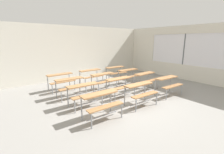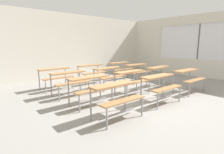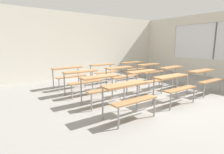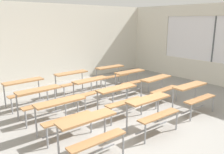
{
  "view_description": "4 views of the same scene",
  "coord_description": "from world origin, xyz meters",
  "px_view_note": "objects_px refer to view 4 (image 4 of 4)",
  "views": [
    {
      "loc": [
        -3.65,
        -4.06,
        2.21
      ],
      "look_at": [
        0.23,
        0.96,
        0.7
      ],
      "focal_mm": 25.04,
      "sensor_mm": 36.0,
      "label": 1
    },
    {
      "loc": [
        -3.8,
        -3.3,
        1.6
      ],
      "look_at": [
        0.19,
        1.35,
        0.43
      ],
      "focal_mm": 28.0,
      "sensor_mm": 36.0,
      "label": 2
    },
    {
      "loc": [
        -3.8,
        -3.3,
        1.6
      ],
      "look_at": [
        -0.2,
        1.55,
        0.43
      ],
      "focal_mm": 28.0,
      "sensor_mm": 36.0,
      "label": 3
    },
    {
      "loc": [
        -3.39,
        -3.63,
        2.4
      ],
      "look_at": [
        0.6,
        1.16,
        0.83
      ],
      "focal_mm": 36.46,
      "sensor_mm": 36.0,
      "label": 4
    }
  ],
  "objects_px": {
    "desk_bench_r0c2": "(193,92)",
    "desk_bench_r3c2": "(112,72)",
    "desk_bench_r0c0": "(90,129)",
    "desk_bench_r2c1": "(93,86)",
    "desk_bench_r1c2": "(159,84)",
    "desk_bench_r1c0": "(63,110)",
    "desk_bench_r2c0": "(41,97)",
    "desk_bench_r3c1": "(73,78)",
    "desk_bench_r2c2": "(132,77)",
    "desk_bench_r3c0": "(25,87)",
    "desk_bench_r1c1": "(119,95)",
    "desk_bench_r0c1": "(152,107)"
  },
  "relations": [
    {
      "from": "desk_bench_r3c0",
      "to": "desk_bench_r1c0",
      "type": "bearing_deg",
      "value": -90.97
    },
    {
      "from": "desk_bench_r0c1",
      "to": "desk_bench_r3c0",
      "type": "distance_m",
      "value": 3.62
    },
    {
      "from": "desk_bench_r2c2",
      "to": "desk_bench_r3c2",
      "type": "distance_m",
      "value": 1.04
    },
    {
      "from": "desk_bench_r0c1",
      "to": "desk_bench_r1c1",
      "type": "bearing_deg",
      "value": 92.32
    },
    {
      "from": "desk_bench_r1c2",
      "to": "desk_bench_r3c2",
      "type": "height_order",
      "value": "same"
    },
    {
      "from": "desk_bench_r1c2",
      "to": "desk_bench_r3c0",
      "type": "bearing_deg",
      "value": 143.12
    },
    {
      "from": "desk_bench_r0c0",
      "to": "desk_bench_r2c2",
      "type": "distance_m",
      "value": 3.85
    },
    {
      "from": "desk_bench_r1c0",
      "to": "desk_bench_r2c2",
      "type": "xyz_separation_m",
      "value": [
        3.13,
        1.1,
        0.0
      ]
    },
    {
      "from": "desk_bench_r0c1",
      "to": "desk_bench_r3c0",
      "type": "height_order",
      "value": "same"
    },
    {
      "from": "desk_bench_r0c2",
      "to": "desk_bench_r2c0",
      "type": "distance_m",
      "value": 3.9
    },
    {
      "from": "desk_bench_r0c2",
      "to": "desk_bench_r1c2",
      "type": "relative_size",
      "value": 1.0
    },
    {
      "from": "desk_bench_r0c0",
      "to": "desk_bench_r3c1",
      "type": "xyz_separation_m",
      "value": [
        1.58,
        3.29,
        0.0
      ]
    },
    {
      "from": "desk_bench_r0c0",
      "to": "desk_bench_r2c0",
      "type": "xyz_separation_m",
      "value": [
        0.02,
        2.17,
        0.0
      ]
    },
    {
      "from": "desk_bench_r2c2",
      "to": "desk_bench_r3c1",
      "type": "xyz_separation_m",
      "value": [
        -1.59,
        1.1,
        0.0
      ]
    },
    {
      "from": "desk_bench_r0c0",
      "to": "desk_bench_r3c1",
      "type": "distance_m",
      "value": 3.65
    },
    {
      "from": "desk_bench_r2c0",
      "to": "desk_bench_r0c0",
      "type": "bearing_deg",
      "value": -90.57
    },
    {
      "from": "desk_bench_r2c0",
      "to": "desk_bench_r2c1",
      "type": "bearing_deg",
      "value": -1.03
    },
    {
      "from": "desk_bench_r2c0",
      "to": "desk_bench_r2c1",
      "type": "distance_m",
      "value": 1.55
    },
    {
      "from": "desk_bench_r2c1",
      "to": "desk_bench_r2c2",
      "type": "height_order",
      "value": "same"
    },
    {
      "from": "desk_bench_r0c0",
      "to": "desk_bench_r1c0",
      "type": "height_order",
      "value": "same"
    },
    {
      "from": "desk_bench_r2c1",
      "to": "desk_bench_r3c1",
      "type": "relative_size",
      "value": 1.02
    },
    {
      "from": "desk_bench_r1c0",
      "to": "desk_bench_r3c2",
      "type": "xyz_separation_m",
      "value": [
        3.12,
        2.14,
        0.0
      ]
    },
    {
      "from": "desk_bench_r2c2",
      "to": "desk_bench_r3c0",
      "type": "xyz_separation_m",
      "value": [
        -3.15,
        1.06,
        0.0
      ]
    },
    {
      "from": "desk_bench_r0c1",
      "to": "desk_bench_r2c2",
      "type": "distance_m",
      "value": 2.7
    },
    {
      "from": "desk_bench_r2c0",
      "to": "desk_bench_r3c1",
      "type": "bearing_deg",
      "value": 35.29
    },
    {
      "from": "desk_bench_r0c0",
      "to": "desk_bench_r0c1",
      "type": "bearing_deg",
      "value": 0.38
    },
    {
      "from": "desk_bench_r0c1",
      "to": "desk_bench_r0c0",
      "type": "bearing_deg",
      "value": -178.63
    },
    {
      "from": "desk_bench_r3c1",
      "to": "desk_bench_r3c0",
      "type": "bearing_deg",
      "value": -178.07
    },
    {
      "from": "desk_bench_r2c2",
      "to": "desk_bench_r3c0",
      "type": "relative_size",
      "value": 1.01
    },
    {
      "from": "desk_bench_r1c0",
      "to": "desk_bench_r1c2",
      "type": "xyz_separation_m",
      "value": [
        3.14,
        -0.02,
        0.0
      ]
    },
    {
      "from": "desk_bench_r1c1",
      "to": "desk_bench_r0c0",
      "type": "bearing_deg",
      "value": -145.68
    },
    {
      "from": "desk_bench_r0c1",
      "to": "desk_bench_r1c0",
      "type": "relative_size",
      "value": 1.01
    },
    {
      "from": "desk_bench_r0c0",
      "to": "desk_bench_r2c2",
      "type": "xyz_separation_m",
      "value": [
        3.17,
        2.18,
        0.0
      ]
    },
    {
      "from": "desk_bench_r0c0",
      "to": "desk_bench_r3c2",
      "type": "height_order",
      "value": "same"
    },
    {
      "from": "desk_bench_r0c2",
      "to": "desk_bench_r3c2",
      "type": "relative_size",
      "value": 1.0
    },
    {
      "from": "desk_bench_r0c0",
      "to": "desk_bench_r1c2",
      "type": "distance_m",
      "value": 3.35
    },
    {
      "from": "desk_bench_r1c0",
      "to": "desk_bench_r3c2",
      "type": "distance_m",
      "value": 3.78
    },
    {
      "from": "desk_bench_r0c0",
      "to": "desk_bench_r2c1",
      "type": "bearing_deg",
      "value": 54.9
    },
    {
      "from": "desk_bench_r1c1",
      "to": "desk_bench_r2c0",
      "type": "distance_m",
      "value": 1.95
    },
    {
      "from": "desk_bench_r0c0",
      "to": "desk_bench_r3c2",
      "type": "distance_m",
      "value": 4.51
    },
    {
      "from": "desk_bench_r1c0",
      "to": "desk_bench_r2c0",
      "type": "distance_m",
      "value": 1.1
    },
    {
      "from": "desk_bench_r3c2",
      "to": "desk_bench_r2c1",
      "type": "bearing_deg",
      "value": -143.33
    },
    {
      "from": "desk_bench_r0c0",
      "to": "desk_bench_r1c0",
      "type": "bearing_deg",
      "value": 88.89
    },
    {
      "from": "desk_bench_r0c2",
      "to": "desk_bench_r3c0",
      "type": "relative_size",
      "value": 1.01
    },
    {
      "from": "desk_bench_r2c0",
      "to": "desk_bench_r1c0",
      "type": "bearing_deg",
      "value": -88.89
    },
    {
      "from": "desk_bench_r3c2",
      "to": "desk_bench_r1c0",
      "type": "bearing_deg",
      "value": -142.8
    },
    {
      "from": "desk_bench_r2c2",
      "to": "desk_bench_r3c1",
      "type": "bearing_deg",
      "value": 147.63
    },
    {
      "from": "desk_bench_r1c1",
      "to": "desk_bench_r2c2",
      "type": "bearing_deg",
      "value": 37.27
    },
    {
      "from": "desk_bench_r1c1",
      "to": "desk_bench_r2c2",
      "type": "height_order",
      "value": "same"
    },
    {
      "from": "desk_bench_r1c1",
      "to": "desk_bench_r2c1",
      "type": "xyz_separation_m",
      "value": [
        -0.03,
        1.11,
        0.0
      ]
    }
  ]
}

